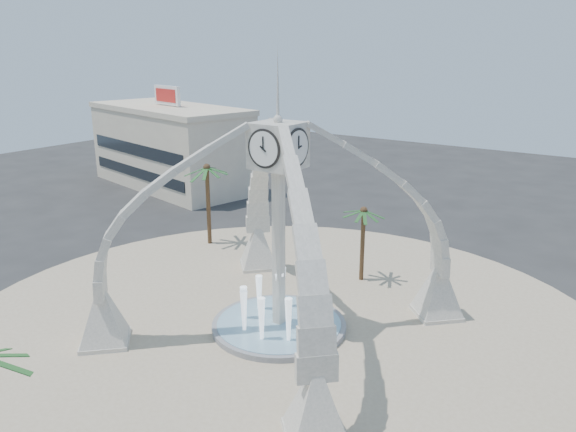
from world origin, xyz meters
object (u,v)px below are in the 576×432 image
Objects in this scene: fountain at (279,324)px; palm_west at (207,169)px; palm_north at (364,212)px; clock_tower at (279,225)px.

palm_west reaches higher than fountain.
fountain is 10.56m from palm_north.
palm_west is at bearing 147.15° from fountain.
palm_west is at bearing -178.26° from palm_north.
fountain is at bearing -93.44° from palm_north.
clock_tower is at bearing -93.44° from palm_north.
clock_tower is at bearing -32.85° from palm_west.
clock_tower is 3.05× the size of palm_north.
clock_tower is 2.24× the size of fountain.
palm_west is at bearing 147.15° from clock_tower.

